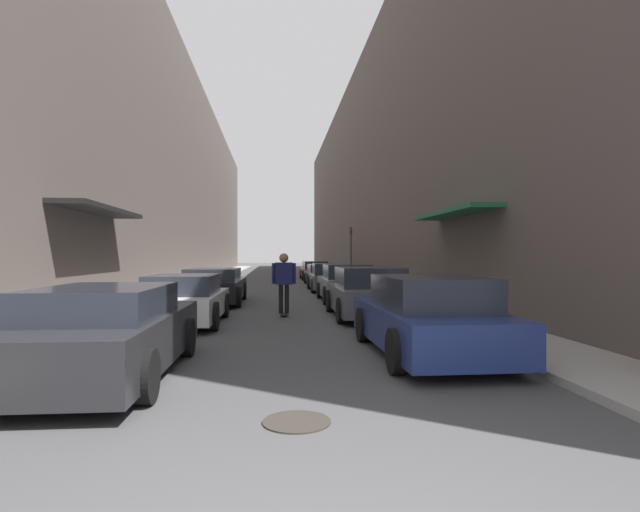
% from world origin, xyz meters
% --- Properties ---
extents(ground, '(147.28, 147.28, 0.00)m').
position_xyz_m(ground, '(0.00, 26.78, 0.00)').
color(ground, '#424244').
extents(curb_strip_left, '(1.80, 66.95, 0.12)m').
position_xyz_m(curb_strip_left, '(-4.37, 33.47, 0.06)').
color(curb_strip_left, gray).
rests_on(curb_strip_left, ground).
extents(curb_strip_right, '(1.80, 66.95, 0.12)m').
position_xyz_m(curb_strip_right, '(4.37, 33.47, 0.06)').
color(curb_strip_right, gray).
rests_on(curb_strip_right, ground).
extents(building_row_left, '(4.90, 66.95, 13.56)m').
position_xyz_m(building_row_left, '(-7.27, 33.47, 6.78)').
color(building_row_left, '#564C47').
rests_on(building_row_left, ground).
extents(building_row_right, '(4.90, 66.95, 14.49)m').
position_xyz_m(building_row_right, '(7.27, 33.47, 7.24)').
color(building_row_right, '#564C47').
rests_on(building_row_right, ground).
extents(parked_car_left_0, '(1.88, 4.35, 1.28)m').
position_xyz_m(parked_car_left_0, '(-2.53, 5.08, 0.63)').
color(parked_car_left_0, '#232326').
rests_on(parked_car_left_0, ground).
extents(parked_car_left_1, '(1.90, 3.97, 1.22)m').
position_xyz_m(parked_car_left_1, '(-2.43, 10.42, 0.59)').
color(parked_car_left_1, silver).
rests_on(parked_car_left_1, ground).
extents(parked_car_left_2, '(2.06, 4.64, 1.23)m').
position_xyz_m(parked_car_left_2, '(-2.33, 15.60, 0.61)').
color(parked_car_left_2, black).
rests_on(parked_car_left_2, ground).
extents(parked_car_right_0, '(1.93, 4.38, 1.35)m').
position_xyz_m(parked_car_right_0, '(2.37, 6.20, 0.65)').
color(parked_car_right_0, navy).
rests_on(parked_car_right_0, ground).
extents(parked_car_right_1, '(2.00, 4.12, 1.37)m').
position_xyz_m(parked_car_right_1, '(2.32, 11.37, 0.65)').
color(parked_car_right_1, '#515459').
rests_on(parked_car_right_1, ground).
extents(parked_car_right_2, '(1.90, 4.06, 1.35)m').
position_xyz_m(parked_car_right_2, '(2.38, 16.06, 0.65)').
color(parked_car_right_2, gray).
rests_on(parked_car_right_2, ground).
extents(parked_car_right_3, '(2.07, 4.22, 1.29)m').
position_xyz_m(parked_car_right_3, '(2.43, 21.19, 0.62)').
color(parked_car_right_3, '#515459').
rests_on(parked_car_right_3, ground).
extents(parked_car_right_4, '(2.05, 4.10, 1.16)m').
position_xyz_m(parked_car_right_4, '(2.54, 26.00, 0.57)').
color(parked_car_right_4, black).
rests_on(parked_car_right_4, ground).
extents(parked_car_right_5, '(1.89, 4.66, 1.26)m').
position_xyz_m(parked_car_right_5, '(2.50, 31.87, 0.61)').
color(parked_car_right_5, maroon).
rests_on(parked_car_right_5, ground).
extents(skateboarder, '(0.67, 0.78, 1.75)m').
position_xyz_m(skateboarder, '(0.04, 11.88, 1.08)').
color(skateboarder, black).
rests_on(skateboarder, ground).
extents(manhole_cover, '(0.70, 0.70, 0.02)m').
position_xyz_m(manhole_cover, '(-0.00, 3.01, 0.01)').
color(manhole_cover, '#332D28').
rests_on(manhole_cover, ground).
extents(traffic_light, '(0.16, 0.22, 3.35)m').
position_xyz_m(traffic_light, '(4.71, 29.93, 2.20)').
color(traffic_light, '#2D2D2D').
rests_on(traffic_light, curb_strip_right).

